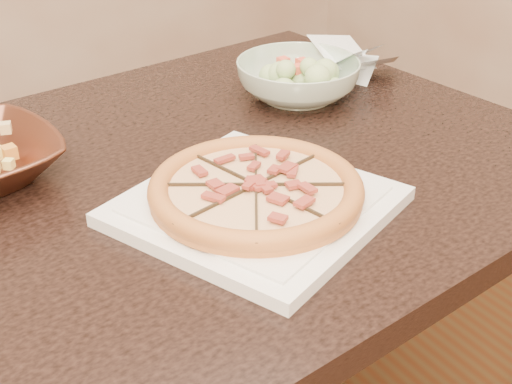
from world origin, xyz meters
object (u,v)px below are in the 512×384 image
at_px(plate, 256,205).
at_px(pizza, 256,189).
at_px(dining_table, 142,257).
at_px(salad_bowl, 298,80).

xyz_separation_m(plate, pizza, (-0.00, 0.00, 0.02)).
bearing_deg(plate, dining_table, 126.48).
height_order(plate, salad_bowl, salad_bowl).
height_order(plate, pizza, pizza).
bearing_deg(pizza, salad_bowl, 46.69).
bearing_deg(salad_bowl, plate, -133.31).
bearing_deg(dining_table, salad_bowl, 21.07).
distance_m(dining_table, salad_bowl, 0.43).
relative_size(dining_table, salad_bowl, 6.33).
bearing_deg(dining_table, pizza, -53.52).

